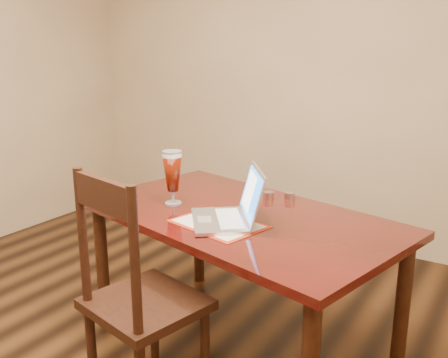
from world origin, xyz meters
The scene contains 2 objects.
dining_table centered at (0.26, 0.78, 0.68)m, with size 1.78×1.25×1.05m.
dining_chair centered at (0.12, 0.18, 0.51)m, with size 0.55×0.53×1.10m.
Camera 1 is at (1.48, -1.28, 1.58)m, focal length 40.00 mm.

